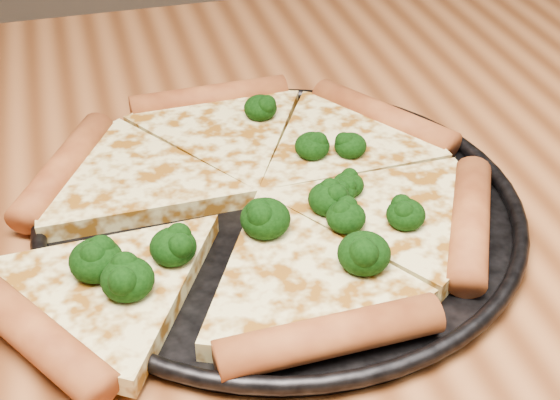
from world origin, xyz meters
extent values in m
cube|color=brown|center=(0.00, 0.00, 0.73)|extent=(1.20, 0.90, 0.04)
cube|color=brown|center=(0.54, 0.39, 0.35)|extent=(0.06, 0.06, 0.71)
cylinder|color=black|center=(0.03, 0.03, 0.75)|extent=(0.34, 0.34, 0.01)
torus|color=black|center=(0.03, 0.03, 0.76)|extent=(0.35, 0.35, 0.01)
cylinder|color=#A65729|center=(0.15, 0.12, 0.77)|extent=(0.10, 0.13, 0.03)
cylinder|color=#A65729|center=(0.01, 0.19, 0.77)|extent=(0.14, 0.03, 0.03)
cylinder|color=#A65729|center=(-0.12, 0.11, 0.77)|extent=(0.09, 0.13, 0.03)
cylinder|color=#A65729|center=(-0.15, -0.06, 0.77)|extent=(0.10, 0.13, 0.03)
cylinder|color=#A65729|center=(0.02, -0.12, 0.77)|extent=(0.14, 0.03, 0.03)
cylinder|color=#A65729|center=(0.15, -0.03, 0.77)|extent=(0.09, 0.13, 0.03)
ellipsoid|color=black|center=(-0.09, -0.05, 0.78)|extent=(0.03, 0.03, 0.03)
ellipsoid|color=black|center=(-0.10, -0.02, 0.78)|extent=(0.03, 0.03, 0.03)
ellipsoid|color=black|center=(0.10, 0.07, 0.78)|extent=(0.03, 0.03, 0.02)
ellipsoid|color=black|center=(0.08, 0.02, 0.78)|extent=(0.02, 0.02, 0.02)
ellipsoid|color=black|center=(-0.05, -0.02, 0.78)|extent=(0.03, 0.03, 0.02)
ellipsoid|color=black|center=(0.06, -0.06, 0.78)|extent=(0.03, 0.03, 0.03)
ellipsoid|color=black|center=(0.07, 0.07, 0.78)|extent=(0.03, 0.03, 0.02)
ellipsoid|color=black|center=(0.06, -0.02, 0.78)|extent=(0.03, 0.03, 0.02)
ellipsoid|color=black|center=(0.06, 0.00, 0.78)|extent=(0.03, 0.03, 0.02)
ellipsoid|color=black|center=(0.07, 0.01, 0.78)|extent=(0.02, 0.02, 0.02)
ellipsoid|color=black|center=(0.01, -0.01, 0.78)|extent=(0.03, 0.03, 0.03)
ellipsoid|color=black|center=(0.05, 0.14, 0.78)|extent=(0.03, 0.03, 0.02)
ellipsoid|color=black|center=(0.10, -0.03, 0.78)|extent=(0.03, 0.03, 0.02)
camera|label=1|loc=(-0.10, -0.44, 1.11)|focal=52.89mm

